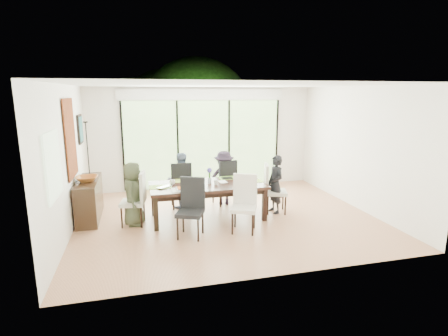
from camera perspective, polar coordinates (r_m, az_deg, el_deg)
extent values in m
cube|color=#9B5B3E|center=(7.39, 0.48, -8.04)|extent=(6.00, 5.00, 0.01)
cube|color=white|center=(6.93, 0.52, 13.48)|extent=(6.00, 5.00, 0.01)
cube|color=white|center=(9.46, -3.37, 4.88)|extent=(6.00, 0.02, 2.70)
cube|color=beige|center=(4.70, 8.29, -2.71)|extent=(6.00, 0.02, 2.70)
cube|color=silver|center=(6.92, -24.38, 1.12)|extent=(0.02, 5.00, 2.70)
cube|color=beige|center=(8.31, 21.03, 3.08)|extent=(0.02, 5.00, 2.70)
cube|color=#598C3F|center=(9.44, -3.32, 3.95)|extent=(4.20, 0.02, 2.30)
cube|color=white|center=(9.33, -3.40, 11.87)|extent=(4.40, 0.06, 0.28)
cube|color=black|center=(9.27, -16.18, 3.33)|extent=(0.05, 0.04, 2.30)
cube|color=black|center=(9.32, -7.54, 3.76)|extent=(0.05, 0.04, 2.30)
cube|color=black|center=(9.58, 0.82, 4.09)|extent=(0.05, 0.04, 2.30)
cube|color=black|center=(10.03, 8.59, 4.32)|extent=(0.05, 0.04, 2.30)
cube|color=#8CAD7F|center=(5.73, -26.13, 0.38)|extent=(0.02, 0.90, 1.00)
cube|color=brown|center=(10.58, -4.19, -2.07)|extent=(6.00, 1.80, 0.10)
cube|color=brown|center=(11.22, -4.96, 1.88)|extent=(6.00, 0.08, 0.06)
sphere|color=#14380F|center=(11.95, -14.43, 6.48)|extent=(3.20, 3.20, 3.20)
sphere|color=#14380F|center=(12.71, -4.45, 8.77)|extent=(4.00, 4.00, 4.00)
sphere|color=#14380F|center=(12.42, 4.49, 6.19)|extent=(2.80, 2.80, 2.80)
sphere|color=#14380F|center=(13.29, -9.25, 8.02)|extent=(3.60, 3.60, 3.60)
cube|color=black|center=(7.13, -2.68, -2.85)|extent=(2.33, 1.07, 0.06)
cube|color=black|center=(7.16, -2.67, -3.52)|extent=(2.14, 0.88, 0.10)
cube|color=black|center=(6.70, -11.05, -7.32)|extent=(0.09, 0.09, 0.67)
cube|color=black|center=(7.13, 6.64, -5.98)|extent=(0.09, 0.09, 0.67)
cube|color=black|center=(7.52, -11.44, -5.18)|extent=(0.09, 0.09, 0.67)
cube|color=black|center=(7.90, 4.43, -4.11)|extent=(0.09, 0.09, 0.67)
imported|color=#3D442D|center=(7.02, -14.62, -4.10)|extent=(0.48, 0.65, 1.25)
imported|color=black|center=(7.58, 8.38, -2.64)|extent=(0.46, 0.64, 1.25)
imported|color=slate|center=(7.88, -7.10, -2.03)|extent=(0.65, 0.48, 1.25)
imported|color=#261C2B|center=(8.05, -0.02, -1.62)|extent=(0.65, 0.48, 1.25)
cube|color=#92BD43|center=(7.00, -10.32, -3.05)|extent=(0.43, 0.31, 0.01)
cube|color=#92B942|center=(7.37, 4.58, -2.13)|extent=(0.43, 0.31, 0.01)
cube|color=#ABC446|center=(7.44, -6.70, -2.04)|extent=(0.43, 0.31, 0.01)
cube|color=#78AB3D|center=(7.62, 0.77, -1.60)|extent=(0.43, 0.31, 0.01)
cube|color=white|center=(6.75, -6.75, -3.51)|extent=(0.43, 0.31, 0.01)
cube|color=black|center=(7.40, -5.88, -2.02)|extent=(0.25, 0.18, 0.01)
cube|color=black|center=(7.56, 0.50, -1.65)|extent=(0.23, 0.17, 0.01)
cube|color=white|center=(7.25, 2.84, -2.36)|extent=(0.29, 0.21, 0.00)
cube|color=white|center=(6.75, -6.75, -3.39)|extent=(0.25, 0.25, 0.02)
cube|color=#CC5518|center=(6.74, -6.76, -3.24)|extent=(0.19, 0.19, 0.01)
cylinder|color=silver|center=(7.17, -2.37, -2.05)|extent=(0.08, 0.08, 0.12)
cylinder|color=#337226|center=(7.14, -2.38, -1.14)|extent=(0.04, 0.04, 0.16)
sphere|color=#5347B1|center=(7.12, -2.39, -0.38)|extent=(0.11, 0.11, 0.11)
imported|color=silver|center=(6.91, -9.44, -3.13)|extent=(0.38, 0.36, 0.03)
imported|color=white|center=(7.16, -8.43, -2.29)|extent=(0.15, 0.15, 0.09)
imported|color=white|center=(7.05, -1.32, -2.40)|extent=(0.13, 0.13, 0.09)
imported|color=white|center=(7.40, 3.24, -1.69)|extent=(0.15, 0.15, 0.09)
imported|color=white|center=(7.22, -0.81, -2.33)|extent=(0.17, 0.23, 0.02)
cube|color=black|center=(7.72, -21.13, -4.77)|extent=(0.41, 1.44, 0.81)
imported|color=#9A5421|center=(7.51, -21.48, -1.64)|extent=(0.43, 0.43, 0.10)
cylinder|color=black|center=(7.95, -21.07, -1.12)|extent=(0.09, 0.09, 0.04)
cylinder|color=black|center=(7.85, -21.39, 2.92)|extent=(0.02, 0.02, 1.13)
cylinder|color=black|center=(7.79, -21.71, 6.98)|extent=(0.09, 0.09, 0.03)
cylinder|color=silver|center=(7.78, -21.74, 7.37)|extent=(0.03, 0.03, 0.09)
cube|color=#9B3A16|center=(7.25, -23.78, 4.44)|extent=(0.02, 1.00, 1.50)
cube|color=black|center=(8.53, -22.42, 5.90)|extent=(0.03, 0.55, 0.65)
cube|color=#18494F|center=(8.52, -22.29, 5.91)|extent=(0.01, 0.45, 0.55)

